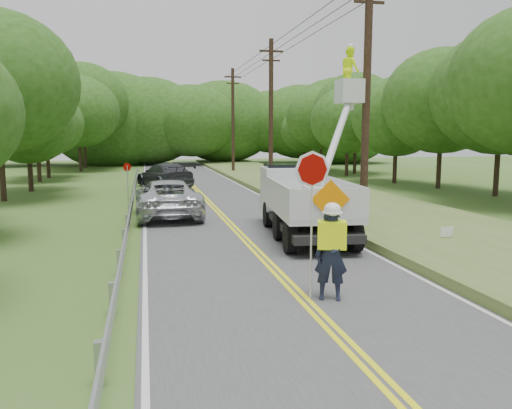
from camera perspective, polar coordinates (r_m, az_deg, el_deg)
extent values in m
plane|color=#44621E|center=(10.47, 7.27, -12.59)|extent=(140.00, 140.00, 0.00)
cube|color=#454547|center=(23.74, -4.16, -1.00)|extent=(7.20, 96.00, 0.02)
cube|color=#FBF815|center=(23.73, -4.40, -0.98)|extent=(0.12, 96.00, 0.00)
cube|color=#FBF815|center=(23.75, -3.92, -0.96)|extent=(0.12, 96.00, 0.00)
cube|color=silver|center=(23.50, -12.52, -1.22)|extent=(0.12, 96.00, 0.00)
cube|color=silver|center=(24.47, 3.86, -0.70)|extent=(0.12, 96.00, 0.00)
cube|color=#A5A8AD|center=(7.97, -17.41, -16.93)|extent=(0.12, 0.14, 0.70)
cube|color=#A5A8AD|center=(10.76, -16.05, -10.29)|extent=(0.12, 0.14, 0.70)
cube|color=#A5A8AD|center=(13.64, -15.28, -6.41)|extent=(0.12, 0.14, 0.70)
cube|color=#A5A8AD|center=(16.57, -14.79, -3.90)|extent=(0.12, 0.14, 0.70)
cube|color=#A5A8AD|center=(19.51, -14.45, -2.14)|extent=(0.12, 0.14, 0.70)
cube|color=#A5A8AD|center=(22.48, -14.20, -0.84)|extent=(0.12, 0.14, 0.70)
cube|color=#A5A8AD|center=(25.45, -14.00, 0.15)|extent=(0.12, 0.14, 0.70)
cube|color=#A5A8AD|center=(28.42, -13.85, 0.94)|extent=(0.12, 0.14, 0.70)
cube|color=#A5A8AD|center=(31.40, -13.73, 1.57)|extent=(0.12, 0.14, 0.70)
cube|color=#A5A8AD|center=(34.39, -13.62, 2.10)|extent=(0.12, 0.14, 0.70)
cube|color=#A5A8AD|center=(37.37, -13.54, 2.54)|extent=(0.12, 0.14, 0.70)
cube|color=#A5A8AD|center=(40.36, -13.47, 2.92)|extent=(0.12, 0.14, 0.70)
cube|color=#A5A8AD|center=(43.35, -13.40, 3.24)|extent=(0.12, 0.14, 0.70)
cube|color=#A5A8AD|center=(46.34, -13.35, 3.53)|extent=(0.12, 0.14, 0.70)
cube|color=#A5A8AD|center=(24.42, -13.85, 0.43)|extent=(0.05, 48.00, 0.34)
cylinder|color=black|center=(20.09, 12.43, 11.52)|extent=(0.30, 0.30, 10.00)
cube|color=black|center=(20.65, 12.74, 21.53)|extent=(1.20, 0.10, 0.10)
cylinder|color=black|center=(34.28, 1.71, 10.08)|extent=(0.30, 0.30, 10.00)
cube|color=black|center=(34.71, 1.74, 17.03)|extent=(1.60, 0.12, 0.12)
cube|color=black|center=(34.61, 1.73, 16.05)|extent=(1.20, 0.10, 0.10)
cylinder|color=black|center=(48.96, -2.64, 9.39)|extent=(0.30, 0.30, 10.00)
cube|color=black|center=(49.26, -2.67, 14.28)|extent=(1.60, 0.12, 0.12)
cube|color=black|center=(49.19, -2.66, 13.59)|extent=(1.20, 0.10, 0.10)
cylinder|color=black|center=(28.33, 3.69, 18.91)|extent=(0.03, 43.00, 0.03)
cylinder|color=black|center=(28.53, 5.11, 18.82)|extent=(0.03, 43.00, 0.03)
cylinder|color=black|center=(28.74, 6.52, 18.72)|extent=(0.03, 43.00, 0.03)
cube|color=#4E6A2E|center=(25.70, 11.70, -0.15)|extent=(7.00, 96.00, 0.30)
cylinder|color=#332319|center=(31.35, -26.91, 3.78)|extent=(0.32, 0.32, 3.80)
cylinder|color=#332319|center=(36.15, -24.27, 3.43)|extent=(0.32, 0.32, 2.63)
ellipsoid|color=#244B12|center=(36.09, -24.56, 8.52)|extent=(6.13, 6.13, 5.40)
cylinder|color=#332319|center=(43.29, -23.44, 4.05)|extent=(0.32, 0.32, 2.57)
ellipsoid|color=#244B12|center=(43.23, -23.67, 8.21)|extent=(6.00, 6.00, 5.28)
cylinder|color=#332319|center=(47.40, -22.56, 4.47)|extent=(0.32, 0.32, 2.74)
ellipsoid|color=#244B12|center=(47.36, -22.77, 8.51)|extent=(6.39, 6.39, 5.62)
cylinder|color=#332319|center=(54.65, -19.35, 5.40)|extent=(0.32, 0.32, 3.52)
ellipsoid|color=#244B12|center=(54.68, -19.56, 9.90)|extent=(8.21, 8.21, 7.23)
cylinder|color=#332319|center=(60.02, -18.86, 5.95)|extent=(0.32, 0.32, 4.27)
ellipsoid|color=#244B12|center=(60.12, -19.08, 10.92)|extent=(9.95, 9.95, 8.76)
cylinder|color=#332319|center=(33.67, 25.70, 3.90)|extent=(0.32, 0.32, 3.59)
ellipsoid|color=#244B12|center=(33.71, 26.15, 11.34)|extent=(8.37, 8.37, 7.36)
cylinder|color=#332319|center=(37.08, 20.08, 4.40)|extent=(0.32, 0.32, 3.48)
ellipsoid|color=#244B12|center=(37.11, 20.40, 10.95)|extent=(8.11, 8.11, 7.14)
cylinder|color=#332319|center=(40.37, 15.51, 4.45)|extent=(0.32, 0.32, 2.95)
ellipsoid|color=#244B12|center=(40.34, 15.70, 9.57)|extent=(6.89, 6.89, 6.06)
cylinder|color=#332319|center=(46.73, 10.28, 5.00)|extent=(0.32, 0.32, 2.91)
ellipsoid|color=#244B12|center=(46.70, 10.38, 9.37)|extent=(6.79, 6.79, 5.97)
cylinder|color=#332319|center=(49.40, 11.17, 5.46)|extent=(0.32, 0.32, 3.49)
ellipsoid|color=#244B12|center=(49.42, 11.31, 10.41)|extent=(8.14, 8.14, 7.17)
cylinder|color=#332319|center=(53.78, 7.40, 5.57)|extent=(0.32, 0.32, 3.21)
ellipsoid|color=#244B12|center=(53.77, 7.47, 9.75)|extent=(7.49, 7.49, 6.59)
cylinder|color=#332319|center=(59.27, 5.57, 5.45)|extent=(0.32, 0.32, 2.48)
ellipsoid|color=#244B12|center=(59.23, 5.61, 8.38)|extent=(5.78, 5.78, 5.08)
ellipsoid|color=#244B12|center=(68.57, -24.23, 8.68)|extent=(12.20, 9.15, 9.15)
ellipsoid|color=#244B12|center=(67.11, -20.21, 8.92)|extent=(10.39, 7.79, 7.79)
ellipsoid|color=#244B12|center=(65.78, -16.10, 9.13)|extent=(16.15, 12.11, 12.11)
ellipsoid|color=#244B12|center=(65.40, -12.27, 9.26)|extent=(14.56, 10.92, 10.92)
ellipsoid|color=#244B12|center=(63.91, -7.31, 9.41)|extent=(11.93, 8.95, 8.95)
ellipsoid|color=#244B12|center=(67.85, -3.64, 9.36)|extent=(14.42, 10.81, 10.81)
ellipsoid|color=#244B12|center=(68.34, 1.89, 9.36)|extent=(11.13, 8.35, 8.35)
ellipsoid|color=#244B12|center=(68.56, 5.30, 9.33)|extent=(13.17, 9.88, 9.88)
ellipsoid|color=#244B12|center=(68.26, 9.62, 9.26)|extent=(15.42, 11.56, 11.56)
imported|color=#191E33|center=(11.23, 8.57, -5.70)|extent=(0.85, 0.69, 2.02)
cube|color=#DEFF0C|center=(11.14, 8.62, -3.41)|extent=(0.71, 0.55, 0.61)
ellipsoid|color=white|center=(11.04, 8.68, -0.55)|extent=(0.38, 0.38, 0.30)
cylinder|color=#B7B7B7|center=(11.19, 6.29, -3.61)|extent=(0.04, 0.04, 2.83)
cylinder|color=#8C0500|center=(10.99, 6.41, 3.98)|extent=(0.81, 0.09, 0.81)
cylinder|color=black|center=(15.55, 3.88, -3.77)|extent=(0.41, 1.02, 1.00)
cylinder|color=black|center=(16.07, 11.21, -3.53)|extent=(0.41, 1.02, 1.00)
cylinder|color=black|center=(17.57, 2.61, -2.42)|extent=(0.41, 1.02, 1.00)
cylinder|color=black|center=(18.02, 9.16, -2.25)|extent=(0.41, 1.02, 1.00)
cylinder|color=black|center=(20.10, 1.39, -1.12)|extent=(0.41, 1.02, 1.00)
cylinder|color=black|center=(20.50, 7.16, -1.00)|extent=(0.41, 1.02, 1.00)
cube|color=black|center=(18.05, 5.71, -1.94)|extent=(2.82, 6.84, 0.26)
cube|color=silver|center=(17.27, 6.26, -0.64)|extent=(2.84, 5.00, 0.23)
cube|color=silver|center=(16.97, 2.42, 1.02)|extent=(0.52, 4.77, 0.94)
cube|color=silver|center=(17.51, 10.04, 1.12)|extent=(0.52, 4.77, 0.94)
cube|color=silver|center=(14.92, 8.36, 0.01)|extent=(2.39, 0.29, 0.94)
cube|color=silver|center=(20.66, 4.05, 1.64)|extent=(2.52, 2.19, 1.87)
cube|color=black|center=(20.81, 3.96, 3.56)|extent=(2.20, 1.55, 0.78)
cube|color=silver|center=(16.10, 7.21, 0.60)|extent=(1.02, 1.02, 0.83)
cube|color=silver|center=(19.84, 10.57, 12.51)|extent=(0.88, 0.88, 0.88)
imported|color=#DEFF0C|center=(19.92, 10.63, 14.86)|extent=(0.62, 0.80, 1.65)
cube|color=orange|center=(14.83, 8.45, 0.57)|extent=(1.18, 0.15, 1.18)
imported|color=silver|center=(22.98, -10.04, 0.74)|extent=(2.90, 6.09, 1.68)
imported|color=#37383F|center=(35.80, -10.32, 3.26)|extent=(4.31, 6.38, 1.72)
cylinder|color=#A5A8AD|center=(28.20, -14.37, 2.24)|extent=(0.06, 0.06, 2.05)
cylinder|color=#8C0500|center=(28.13, -14.43, 4.13)|extent=(0.43, 0.23, 0.47)
cube|color=white|center=(17.69, 20.86, -2.90)|extent=(0.46, 0.04, 0.32)
cylinder|color=#A5A8AD|center=(17.65, 20.32, -3.82)|extent=(0.02, 0.02, 0.46)
cylinder|color=#A5A8AD|center=(17.85, 21.32, -3.74)|extent=(0.02, 0.02, 0.46)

